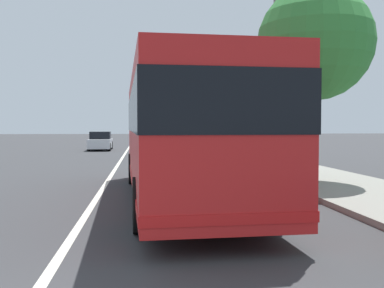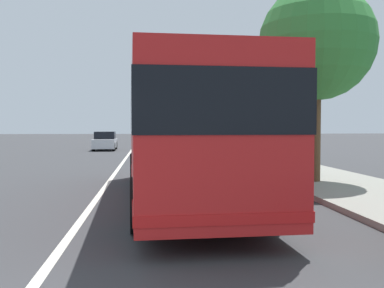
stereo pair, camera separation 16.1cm
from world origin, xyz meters
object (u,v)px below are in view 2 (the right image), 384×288
object	(u,v)px
roadside_tree_far_block	(255,72)
utility_pole	(279,80)
car_far_distant	(160,136)
roadside_tree_mid_block	(317,43)
coach_bus	(182,130)
car_behind_bus	(105,142)
car_ahead_same_lane	(172,147)

from	to	relation	value
roadside_tree_far_block	utility_pole	size ratio (longest dim) A/B	0.80
car_far_distant	roadside_tree_mid_block	size ratio (longest dim) A/B	0.74
car_far_distant	utility_pole	bearing A→B (deg)	-174.87
coach_bus	utility_pole	xyz separation A→B (m)	(8.89, -5.21, 2.25)
car_behind_bus	car_far_distant	size ratio (longest dim) A/B	0.94
car_ahead_same_lane	roadside_tree_far_block	size ratio (longest dim) A/B	0.65
car_behind_bus	roadside_tree_far_block	bearing A→B (deg)	33.83
car_far_distant	utility_pole	xyz separation A→B (m)	(-32.91, -4.77, 3.35)
car_ahead_same_lane	roadside_tree_far_block	bearing A→B (deg)	-133.11
car_behind_bus	car_ahead_same_lane	size ratio (longest dim) A/B	1.06
car_far_distant	roadside_tree_far_block	bearing A→B (deg)	-175.06
coach_bus	car_far_distant	world-z (taller)	coach_bus
car_behind_bus	car_ahead_same_lane	xyz separation A→B (m)	(-9.42, -4.88, -0.03)
coach_bus	roadside_tree_mid_block	distance (m)	5.73
car_far_distant	roadside_tree_mid_block	xyz separation A→B (m)	(-39.45, -4.03, 3.83)
car_ahead_same_lane	roadside_tree_far_block	distance (m)	6.83
car_behind_bus	roadside_tree_far_block	xyz separation A→B (m)	(-12.94, -9.06, 4.06)
car_far_distant	roadside_tree_mid_block	world-z (taller)	roadside_tree_mid_block
roadside_tree_mid_block	car_behind_bus	bearing A→B (deg)	21.73
car_ahead_same_lane	car_far_distant	world-z (taller)	car_far_distant
coach_bus	car_ahead_same_lane	size ratio (longest dim) A/B	2.53
coach_bus	car_far_distant	bearing A→B (deg)	-2.98
car_ahead_same_lane	roadside_tree_mid_block	size ratio (longest dim) A/B	0.66
coach_bus	car_ahead_same_lane	distance (m)	15.05
car_ahead_same_lane	utility_pole	size ratio (longest dim) A/B	0.52
car_ahead_same_lane	roadside_tree_mid_block	distance (m)	13.80
roadside_tree_far_block	utility_pole	xyz separation A→B (m)	(-2.59, -0.48, -0.70)
car_far_distant	roadside_tree_far_block	size ratio (longest dim) A/B	0.73
coach_bus	utility_pole	distance (m)	10.54
car_ahead_same_lane	car_far_distant	bearing A→B (deg)	-2.83
car_behind_bus	car_far_distant	world-z (taller)	car_behind_bus
roadside_tree_far_block	car_ahead_same_lane	bearing A→B (deg)	49.95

